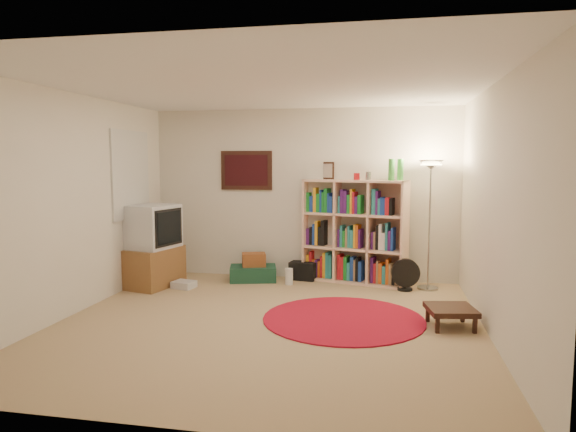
% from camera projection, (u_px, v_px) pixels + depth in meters
% --- Properties ---
extents(room, '(4.54, 4.54, 2.54)m').
position_uv_depth(room, '(264.00, 206.00, 5.43)').
color(room, tan).
rests_on(room, ground).
extents(bookshelf, '(1.53, 0.78, 1.77)m').
position_uv_depth(bookshelf, '(353.00, 233.00, 7.36)').
color(bookshelf, beige).
rests_on(bookshelf, ground).
extents(floor_lamp, '(0.43, 0.43, 1.75)m').
position_uv_depth(floor_lamp, '(431.00, 182.00, 6.84)').
color(floor_lamp, '#9C9DA0').
rests_on(floor_lamp, ground).
extents(floor_fan, '(0.39, 0.22, 0.44)m').
position_uv_depth(floor_fan, '(405.00, 275.00, 6.88)').
color(floor_fan, black).
rests_on(floor_fan, ground).
extents(tv_stand, '(0.71, 0.89, 1.14)m').
position_uv_depth(tv_stand, '(153.00, 247.00, 7.10)').
color(tv_stand, brown).
rests_on(tv_stand, ground).
extents(dvd_box, '(0.33, 0.29, 0.10)m').
position_uv_depth(dvd_box, '(184.00, 285.00, 7.04)').
color(dvd_box, silver).
rests_on(dvd_box, ground).
extents(suitcase, '(0.75, 0.58, 0.21)m').
position_uv_depth(suitcase, '(253.00, 273.00, 7.49)').
color(suitcase, '#163D2C').
rests_on(suitcase, ground).
extents(wicker_basket, '(0.39, 0.33, 0.19)m').
position_uv_depth(wicker_basket, '(254.00, 260.00, 7.46)').
color(wicker_basket, brown).
rests_on(wicker_basket, suitcase).
extents(duffel_bag, '(0.42, 0.37, 0.26)m').
position_uv_depth(duffel_bag, '(304.00, 270.00, 7.58)').
color(duffel_bag, black).
rests_on(duffel_bag, ground).
extents(paper_towel, '(0.13, 0.13, 0.23)m').
position_uv_depth(paper_towel, '(289.00, 277.00, 7.24)').
color(paper_towel, white).
rests_on(paper_towel, ground).
extents(red_rug, '(1.77, 1.77, 0.02)m').
position_uv_depth(red_rug, '(343.00, 319.00, 5.64)').
color(red_rug, maroon).
rests_on(red_rug, ground).
extents(side_table, '(0.55, 0.55, 0.22)m').
position_uv_depth(side_table, '(451.00, 310.00, 5.35)').
color(side_table, black).
rests_on(side_table, ground).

